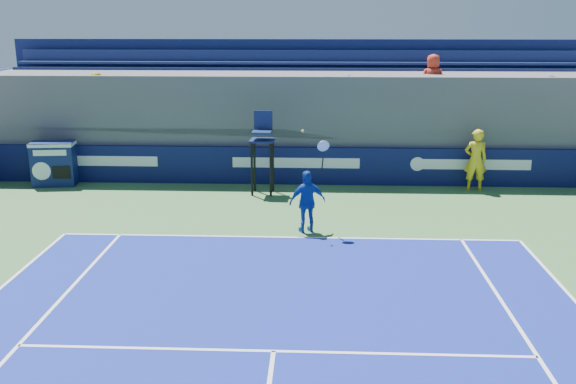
{
  "coord_description": "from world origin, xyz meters",
  "views": [
    {
      "loc": [
        0.64,
        -2.69,
        5.08
      ],
      "look_at": [
        0.0,
        11.5,
        1.25
      ],
      "focal_mm": 40.0,
      "sensor_mm": 36.0,
      "label": 1
    }
  ],
  "objects_px": {
    "umpire_chair": "(262,144)",
    "tennis_player": "(307,201)",
    "match_clock": "(54,162)",
    "ball_person": "(476,160)"
  },
  "relations": [
    {
      "from": "match_clock",
      "to": "umpire_chair",
      "type": "height_order",
      "value": "umpire_chair"
    },
    {
      "from": "umpire_chair",
      "to": "tennis_player",
      "type": "xyz_separation_m",
      "value": [
        1.4,
        -3.6,
        -0.73
      ]
    },
    {
      "from": "ball_person",
      "to": "match_clock",
      "type": "xyz_separation_m",
      "value": [
        -13.07,
        0.05,
        -0.22
      ]
    },
    {
      "from": "match_clock",
      "to": "umpire_chair",
      "type": "xyz_separation_m",
      "value": [
        6.63,
        -0.69,
        0.79
      ]
    },
    {
      "from": "match_clock",
      "to": "umpire_chair",
      "type": "bearing_deg",
      "value": -5.9
    },
    {
      "from": "ball_person",
      "to": "match_clock",
      "type": "height_order",
      "value": "ball_person"
    },
    {
      "from": "match_clock",
      "to": "tennis_player",
      "type": "bearing_deg",
      "value": -28.08
    },
    {
      "from": "umpire_chair",
      "to": "ball_person",
      "type": "bearing_deg",
      "value": 5.64
    },
    {
      "from": "ball_person",
      "to": "tennis_player",
      "type": "height_order",
      "value": "tennis_player"
    },
    {
      "from": "tennis_player",
      "to": "umpire_chair",
      "type": "bearing_deg",
      "value": 111.2
    }
  ]
}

